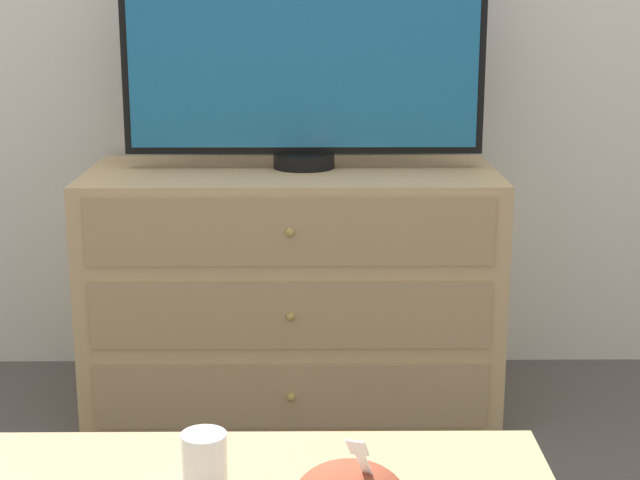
# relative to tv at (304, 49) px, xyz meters

# --- Properties ---
(ground_plane) EXTENTS (12.00, 12.00, 0.00)m
(ground_plane) POSITION_rel_tv_xyz_m (-0.07, 0.25, -1.00)
(ground_plane) COLOR #56514C
(dresser) EXTENTS (1.14, 0.54, 0.68)m
(dresser) POSITION_rel_tv_xyz_m (-0.03, -0.04, -0.67)
(dresser) COLOR tan
(dresser) RESTS_ON ground_plane
(tv) EXTENTS (1.00, 0.17, 0.64)m
(tv) POSITION_rel_tv_xyz_m (0.00, 0.00, 0.00)
(tv) COLOR black
(tv) RESTS_ON dresser
(drink_cup) EXTENTS (0.07, 0.07, 0.09)m
(drink_cup) POSITION_rel_tv_xyz_m (-0.13, -1.46, -0.50)
(drink_cup) COLOR beige
(drink_cup) RESTS_ON coffee_table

